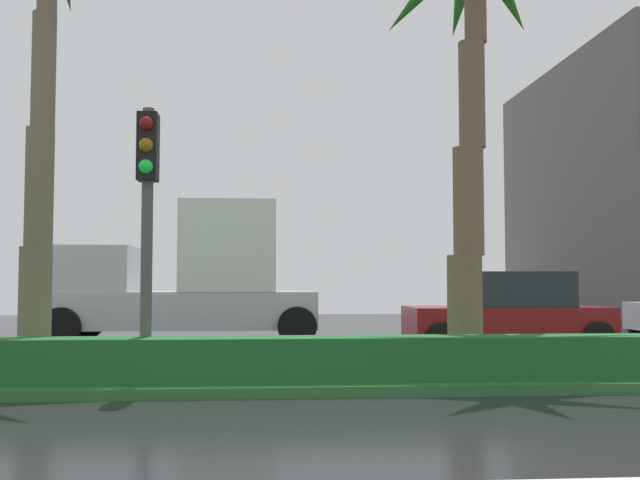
{
  "coord_description": "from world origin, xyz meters",
  "views": [
    {
      "loc": [
        3.98,
        -3.43,
        1.52
      ],
      "look_at": [
        5.11,
        11.39,
        2.36
      ],
      "focal_mm": 40.8,
      "sensor_mm": 36.0,
      "label": 1
    }
  ],
  "objects": [
    {
      "name": "median_strip",
      "position": [
        0.0,
        8.0,
        0.07
      ],
      "size": [
        85.5,
        4.0,
        0.15
      ],
      "primitive_type": "cube",
      "color": "#2D6B33",
      "rests_on": "ground_plane"
    },
    {
      "name": "traffic_signal_median_right",
      "position": [
        2.33,
        6.82,
        2.77
      ],
      "size": [
        0.28,
        0.43,
        3.8
      ],
      "color": "#4C4C47",
      "rests_on": "median_strip"
    },
    {
      "name": "car_in_traffic_second",
      "position": [
        9.28,
        12.11,
        0.83
      ],
      "size": [
        4.3,
        2.02,
        1.72
      ],
      "rotation": [
        0.0,
        0.0,
        3.14
      ],
      "color": "maroon",
      "rests_on": "ground_plane"
    },
    {
      "name": "palm_tree_centre",
      "position": [
        7.51,
        8.36,
        6.16
      ],
      "size": [
        4.41,
        4.16,
        7.72
      ],
      "color": "brown",
      "rests_on": "median_strip"
    },
    {
      "name": "ground_plane",
      "position": [
        0.0,
        9.0,
        -0.05
      ],
      "size": [
        90.0,
        42.0,
        0.1
      ],
      "primitive_type": "cube",
      "color": "black"
    },
    {
      "name": "box_truck_lead",
      "position": [
        2.12,
        14.81,
        1.55
      ],
      "size": [
        6.4,
        2.64,
        3.46
      ],
      "rotation": [
        0.0,
        0.0,
        3.14
      ],
      "color": "silver",
      "rests_on": "ground_plane"
    }
  ]
}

